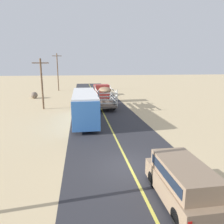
{
  "coord_description": "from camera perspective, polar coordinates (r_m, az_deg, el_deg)",
  "views": [
    {
      "loc": [
        -2.85,
        -11.59,
        6.12
      ],
      "look_at": [
        0.0,
        7.32,
        1.84
      ],
      "focal_mm": 33.7,
      "sensor_mm": 36.0,
      "label": 1
    }
  ],
  "objects": [
    {
      "name": "road_centre_line",
      "position": [
        13.4,
        4.81,
        -14.49
      ],
      "size": [
        0.16,
        117.6,
        0.0
      ],
      "primitive_type": "cube",
      "color": "#D8CC4C",
      "rests_on": "road_surface"
    },
    {
      "name": "boulder_near_shoulder",
      "position": [
        42.24,
        -20.36,
        4.3
      ],
      "size": [
        1.24,
        1.63,
        1.18
      ],
      "primitive_type": "ellipsoid",
      "color": "#756656",
      "rests_on": "ground"
    },
    {
      "name": "suv_near",
      "position": [
        10.3,
        18.58,
        -17.33
      ],
      "size": [
        1.9,
        4.62,
        1.93
      ],
      "color": "#8C7259",
      "rests_on": "road_surface"
    },
    {
      "name": "road_surface",
      "position": [
        13.41,
        4.81,
        -14.53
      ],
      "size": [
        8.0,
        120.0,
        0.02
      ],
      "primitive_type": "cube",
      "color": "#2D2D33",
      "rests_on": "ground"
    },
    {
      "name": "car_far",
      "position": [
        44.32,
        -2.21,
        5.56
      ],
      "size": [
        1.8,
        4.4,
        1.46
      ],
      "color": "silver",
      "rests_on": "road_surface"
    },
    {
      "name": "power_pole_mid",
      "position": [
        31.06,
        -18.51,
        7.65
      ],
      "size": [
        2.2,
        0.24,
        7.0
      ],
      "color": "brown",
      "rests_on": "ground"
    },
    {
      "name": "livestock_truck",
      "position": [
        33.44,
        -2.51,
        5.16
      ],
      "size": [
        2.53,
        9.7,
        3.02
      ],
      "color": "#B2332D",
      "rests_on": "road_surface"
    },
    {
      "name": "ground_plane",
      "position": [
        13.41,
        4.81,
        -14.57
      ],
      "size": [
        240.0,
        240.0,
        0.0
      ],
      "primitive_type": "plane",
      "color": "#CCB284"
    },
    {
      "name": "bus",
      "position": [
        23.23,
        -7.41,
        1.65
      ],
      "size": [
        2.54,
        10.0,
        3.21
      ],
      "color": "#3872C6",
      "rests_on": "road_surface"
    },
    {
      "name": "power_pole_far",
      "position": [
        53.07,
        -14.53,
        10.71
      ],
      "size": [
        2.2,
        0.24,
        8.85
      ],
      "color": "brown",
      "rests_on": "ground"
    }
  ]
}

